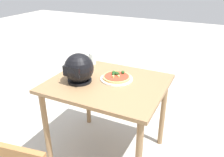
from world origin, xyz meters
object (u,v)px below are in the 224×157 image
Objects in this scene: pizza at (117,77)px; drinking_glass at (92,59)px; motorcycle_helmet at (79,69)px; dining_table at (107,93)px.

drinking_glass reaches higher than pizza.
motorcycle_helmet is at bearing 105.31° from drinking_glass.
dining_table is 3.92× the size of motorcycle_helmet.
dining_table is at bearing 136.66° from drinking_glass.
motorcycle_helmet is (0.22, 0.10, 0.22)m from dining_table.
drinking_glass is (0.11, -0.41, -0.06)m from motorcycle_helmet.
drinking_glass is at bearing -30.79° from pizza.
motorcycle_helmet is (0.26, 0.18, 0.09)m from pizza.
dining_table is 0.16m from pizza.
dining_table is at bearing -155.53° from motorcycle_helmet.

